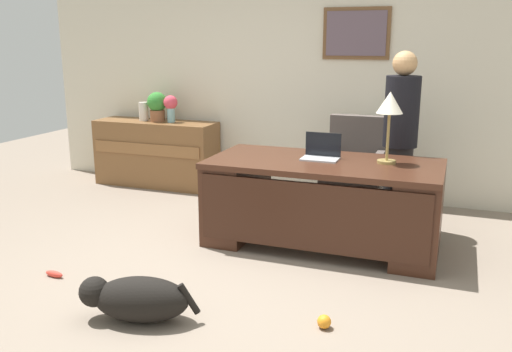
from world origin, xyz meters
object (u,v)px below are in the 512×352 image
at_px(vase_with_flowers, 171,105).
at_px(potted_plant, 157,105).
at_px(person_standing, 400,140).
at_px(laptop, 321,153).
at_px(dog_toy_ball, 324,322).
at_px(vase_empty, 144,111).
at_px(desk, 322,200).
at_px(dog_lying, 136,298).
at_px(armchair, 354,170).
at_px(dog_toy_bone, 54,274).
at_px(credenza, 157,153).
at_px(desk_lamp, 390,107).

distance_m(vase_with_flowers, potted_plant, 0.19).
bearing_deg(person_standing, laptop, -135.96).
bearing_deg(dog_toy_ball, person_standing, 84.83).
distance_m(vase_empty, potted_plant, 0.21).
xyz_separation_m(desk, dog_lying, (-0.80, -1.74, -0.27)).
bearing_deg(desk, vase_empty, 152.99).
xyz_separation_m(dog_lying, vase_empty, (-1.80, 3.07, 0.77)).
bearing_deg(armchair, vase_empty, 173.79).
xyz_separation_m(dog_toy_ball, dog_toy_bone, (-2.14, 0.02, -0.02)).
height_order(credenza, potted_plant, potted_plant).
xyz_separation_m(credenza, armchair, (2.53, -0.29, 0.06)).
relative_size(credenza, laptop, 4.81).
bearing_deg(vase_empty, dog_lying, -59.58).
bearing_deg(laptop, dog_toy_bone, -138.97).
bearing_deg(dog_lying, dog_toy_ball, 15.71).
height_order(vase_with_flowers, potted_plant, potted_plant).
height_order(credenza, armchair, armchair).
bearing_deg(armchair, dog_toy_ball, -83.38).
distance_m(dog_lying, potted_plant, 3.57).
height_order(dog_lying, dog_toy_ball, dog_lying).
xyz_separation_m(laptop, vase_with_flowers, (-2.18, 1.21, 0.19)).
distance_m(credenza, person_standing, 3.11).
height_order(laptop, vase_empty, vase_empty).
height_order(desk_lamp, potted_plant, desk_lamp).
xyz_separation_m(credenza, vase_empty, (-0.16, 0.00, 0.52)).
height_order(desk, dog_toy_bone, desk).
height_order(person_standing, dog_toy_ball, person_standing).
bearing_deg(laptop, potted_plant, 152.83).
xyz_separation_m(person_standing, desk_lamp, (-0.05, -0.56, 0.37)).
distance_m(laptop, vase_with_flowers, 2.50).
xyz_separation_m(vase_with_flowers, dog_toy_ball, (2.59, -2.74, -0.97)).
distance_m(vase_with_flowers, dog_toy_bone, 2.92).
xyz_separation_m(desk, vase_empty, (-2.60, 1.33, 0.50)).
relative_size(desk_lamp, dog_toy_bone, 3.69).
bearing_deg(vase_empty, potted_plant, 0.00).
xyz_separation_m(desk, person_standing, (0.56, 0.70, 0.45)).
xyz_separation_m(laptop, vase_empty, (-2.56, 1.21, 0.10)).
xyz_separation_m(credenza, dog_toy_bone, (0.67, -2.71, -0.38)).
distance_m(armchair, desk_lamp, 1.26).
bearing_deg(desk_lamp, vase_with_flowers, 156.56).
bearing_deg(credenza, laptop, -26.79).
bearing_deg(desk_lamp, dog_toy_bone, -146.28).
relative_size(credenza, vase_with_flowers, 4.72).
distance_m(credenza, vase_empty, 0.54).
xyz_separation_m(dog_lying, laptop, (0.76, 1.86, 0.67)).
distance_m(vase_empty, dog_toy_bone, 2.98).
height_order(person_standing, laptop, person_standing).
relative_size(person_standing, desk_lamp, 2.79).
relative_size(armchair, laptop, 3.17).
height_order(armchair, dog_lying, armchair).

